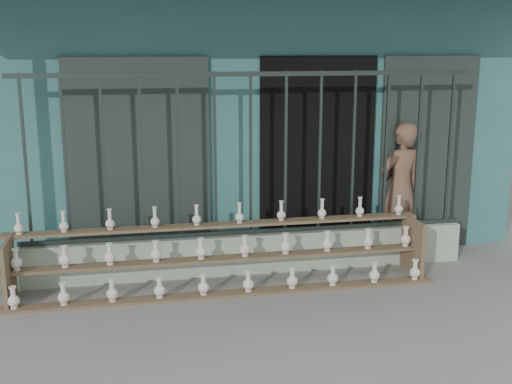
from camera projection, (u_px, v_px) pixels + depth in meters
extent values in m
plane|color=slate|center=(276.00, 318.00, 6.06)|extent=(60.00, 60.00, 0.00)
cube|color=#316865|center=(215.00, 106.00, 9.81)|extent=(7.00, 5.00, 3.20)
cube|color=black|center=(316.00, 158.00, 7.70)|extent=(1.40, 0.12, 2.40)
cube|color=#1E2824|center=(139.00, 164.00, 7.27)|extent=(1.60, 0.08, 2.40)
cube|color=#1E2824|center=(426.00, 154.00, 7.92)|extent=(1.20, 0.08, 2.40)
cube|color=#A3B89E|center=(251.00, 253.00, 7.25)|extent=(5.00, 0.20, 0.45)
cube|color=#283330|center=(25.00, 162.00, 6.56)|extent=(0.03, 0.03, 1.80)
cube|color=#283330|center=(65.00, 161.00, 6.64)|extent=(0.03, 0.03, 1.80)
cube|color=#283330|center=(104.00, 160.00, 6.71)|extent=(0.03, 0.03, 1.80)
cube|color=#283330|center=(142.00, 158.00, 6.78)|extent=(0.03, 0.03, 1.80)
cube|color=#283330|center=(179.00, 157.00, 6.85)|extent=(0.03, 0.03, 1.80)
cube|color=#283330|center=(215.00, 156.00, 6.93)|extent=(0.03, 0.03, 1.80)
cube|color=#283330|center=(251.00, 155.00, 7.00)|extent=(0.03, 0.03, 1.80)
cube|color=#283330|center=(286.00, 154.00, 7.07)|extent=(0.03, 0.03, 1.80)
cube|color=#283330|center=(320.00, 153.00, 7.15)|extent=(0.03, 0.03, 1.80)
cube|color=#283330|center=(353.00, 151.00, 7.22)|extent=(0.03, 0.03, 1.80)
cube|color=#283330|center=(386.00, 150.00, 7.29)|extent=(0.03, 0.03, 1.80)
cube|color=#283330|center=(418.00, 149.00, 7.37)|extent=(0.03, 0.03, 1.80)
cube|color=#283330|center=(449.00, 148.00, 7.44)|extent=(0.03, 0.03, 1.80)
cube|color=#283330|center=(251.00, 74.00, 6.81)|extent=(5.00, 0.04, 0.05)
cube|color=#283330|center=(251.00, 232.00, 7.20)|extent=(5.00, 0.04, 0.05)
cube|color=brown|center=(226.00, 294.00, 6.61)|extent=(4.50, 0.18, 0.03)
cube|color=brown|center=(223.00, 259.00, 6.78)|extent=(4.50, 0.18, 0.03)
cube|color=brown|center=(219.00, 225.00, 6.95)|extent=(4.50, 0.18, 0.03)
cube|color=brown|center=(9.00, 272.00, 6.38)|extent=(0.04, 0.55, 0.64)
cube|color=brown|center=(413.00, 246.00, 7.18)|extent=(0.04, 0.55, 0.64)
imported|color=brown|center=(400.00, 188.00, 7.82)|extent=(0.69, 0.56, 1.62)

